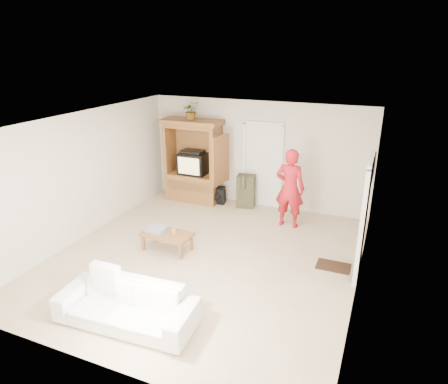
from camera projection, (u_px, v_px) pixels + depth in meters
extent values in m
plane|color=tan|center=(206.00, 257.00, 7.64)|extent=(6.00, 6.00, 0.00)
plane|color=white|center=(203.00, 122.00, 6.73)|extent=(6.00, 6.00, 0.00)
plane|color=silver|center=(257.00, 154.00, 9.78)|extent=(5.50, 0.00, 5.50)
plane|color=silver|center=(93.00, 278.00, 4.59)|extent=(5.50, 0.00, 5.50)
plane|color=silver|center=(84.00, 176.00, 8.19)|extent=(0.00, 6.00, 6.00)
plane|color=silver|center=(365.00, 218.00, 6.18)|extent=(0.00, 6.00, 6.00)
cube|color=#9A672F|center=(194.00, 187.00, 10.39)|extent=(1.40, 0.60, 0.70)
cube|color=#9A672F|center=(170.00, 149.00, 10.29)|extent=(0.10, 0.60, 1.20)
cube|color=#9A672F|center=(216.00, 154.00, 9.82)|extent=(0.10, 0.60, 1.20)
cube|color=#9A672F|center=(197.00, 149.00, 10.29)|extent=(1.40, 0.06, 1.20)
cube|color=#9A672F|center=(192.00, 126.00, 9.83)|extent=(1.40, 0.60, 0.10)
cube|color=#9A672F|center=(192.00, 122.00, 9.80)|extent=(1.52, 0.68, 0.10)
cube|color=#9A672F|center=(221.00, 160.00, 9.30)|extent=(0.16, 0.67, 1.15)
cube|color=black|center=(193.00, 163.00, 10.20)|extent=(0.70, 0.52, 0.55)
cube|color=tan|center=(189.00, 166.00, 9.96)|extent=(0.58, 0.02, 0.42)
cube|color=black|center=(193.00, 152.00, 10.06)|extent=(0.55, 0.35, 0.08)
cube|color=brown|center=(188.00, 186.00, 10.11)|extent=(1.19, 0.03, 0.25)
cube|color=white|center=(262.00, 166.00, 9.80)|extent=(0.85, 0.05, 2.04)
cube|color=black|center=(364.00, 220.00, 6.81)|extent=(0.05, 0.90, 2.04)
cube|color=black|center=(374.00, 167.00, 7.73)|extent=(0.03, 0.60, 0.48)
cube|color=#382316|center=(333.00, 266.00, 7.31)|extent=(0.60, 0.40, 0.02)
imported|color=#4C7238|center=(191.00, 111.00, 9.69)|extent=(0.53, 0.52, 0.44)
imported|color=red|center=(290.00, 188.00, 8.69)|extent=(0.66, 0.45, 1.77)
imported|color=white|center=(126.00, 305.00, 5.75)|extent=(2.09, 0.91, 0.60)
cube|color=brown|center=(167.00, 234.00, 7.81)|extent=(1.00, 0.58, 0.05)
cube|color=brown|center=(143.00, 243.00, 7.87)|extent=(0.06, 0.06, 0.31)
cube|color=brown|center=(155.00, 234.00, 8.22)|extent=(0.06, 0.06, 0.31)
cube|color=brown|center=(181.00, 252.00, 7.53)|extent=(0.06, 0.06, 0.31)
cube|color=brown|center=(191.00, 243.00, 7.87)|extent=(0.06, 0.06, 0.31)
cube|color=#D64763|center=(156.00, 229.00, 7.88)|extent=(0.38, 0.29, 0.08)
cylinder|color=tan|center=(174.00, 231.00, 7.77)|extent=(0.08, 0.08, 0.10)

